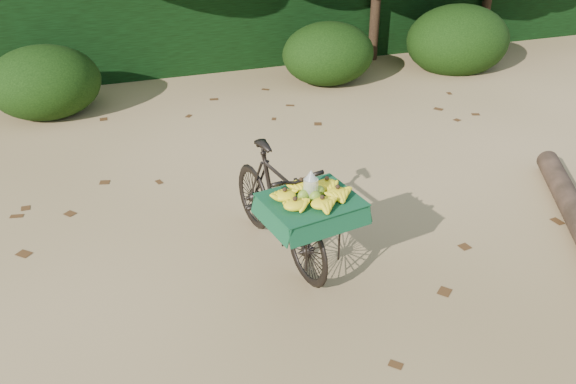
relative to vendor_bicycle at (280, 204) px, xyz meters
name	(u,v)px	position (x,y,z in m)	size (l,w,h in m)	color
ground	(347,226)	(0.84, 0.25, -0.56)	(80.00, 80.00, 0.00)	tan
vendor_bicycle	(280,204)	(0.00, 0.00, 0.00)	(0.96, 1.92, 1.10)	black
hedge_backdrop	(213,10)	(0.84, 6.55, 0.34)	(26.00, 1.80, 1.80)	black
bush_clumps	(271,63)	(1.34, 4.55, -0.11)	(8.80, 1.70, 0.90)	black
leaf_litter	(325,196)	(0.84, 0.90, -0.56)	(7.00, 7.30, 0.01)	#4A2C13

